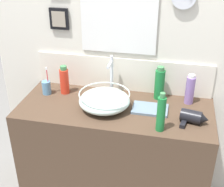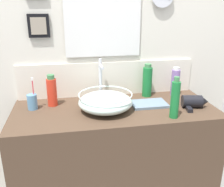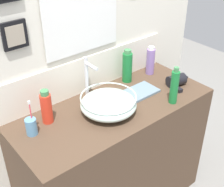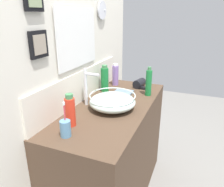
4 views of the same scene
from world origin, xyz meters
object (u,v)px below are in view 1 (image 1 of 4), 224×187
object	(u,v)px
faucet	(111,73)
hair_drier	(193,117)
spray_bottle	(161,113)
soap_dispenser	(190,90)
glass_bowl_sink	(104,100)
hand_towel	(150,109)
toothbrush_cup	(47,87)
lotion_bottle	(64,80)
shampoo_bottle	(160,84)

from	to	relation	value
faucet	hair_drier	world-z (taller)	faucet
spray_bottle	soap_dispenser	bearing A→B (deg)	65.78
glass_bowl_sink	hand_towel	bearing A→B (deg)	7.10
toothbrush_cup	spray_bottle	world-z (taller)	spray_bottle
glass_bowl_sink	spray_bottle	world-z (taller)	spray_bottle
glass_bowl_sink	lotion_bottle	size ratio (longest dim) A/B	1.61
toothbrush_cup	shampoo_bottle	bearing A→B (deg)	7.77
hand_towel	faucet	bearing A→B (deg)	150.71
lotion_bottle	spray_bottle	world-z (taller)	spray_bottle
lotion_bottle	soap_dispenser	size ratio (longest dim) A/B	1.00
glass_bowl_sink	shampoo_bottle	world-z (taller)	shampoo_bottle
glass_bowl_sink	shampoo_bottle	size ratio (longest dim) A/B	1.42
spray_bottle	lotion_bottle	bearing A→B (deg)	155.55
hand_towel	spray_bottle	bearing A→B (deg)	-69.15
toothbrush_cup	hair_drier	bearing A→B (deg)	-8.87
faucet	hand_towel	world-z (taller)	faucet
lotion_bottle	shampoo_bottle	size ratio (longest dim) A/B	0.88
toothbrush_cup	lotion_bottle	distance (m)	0.14
hair_drier	hand_towel	xyz separation A→B (m)	(-0.27, 0.09, -0.03)
hair_drier	spray_bottle	xyz separation A→B (m)	(-0.19, -0.12, 0.07)
faucet	hand_towel	size ratio (longest dim) A/B	1.24
toothbrush_cup	soap_dispenser	size ratio (longest dim) A/B	0.98
toothbrush_cup	lotion_bottle	world-z (taller)	lotion_bottle
hair_drier	spray_bottle	size ratio (longest dim) A/B	0.72
toothbrush_cup	hand_towel	xyz separation A→B (m)	(0.74, -0.07, -0.04)
shampoo_bottle	hand_towel	world-z (taller)	shampoo_bottle
toothbrush_cup	shampoo_bottle	distance (m)	0.78
hand_towel	hair_drier	bearing A→B (deg)	-18.68
lotion_bottle	spray_bottle	distance (m)	0.76
faucet	hair_drier	xyz separation A→B (m)	(0.56, -0.25, -0.12)
faucet	soap_dispenser	bearing A→B (deg)	-1.46
soap_dispenser	hair_drier	bearing A→B (deg)	-83.79
faucet	hand_towel	bearing A→B (deg)	-29.29
hair_drier	toothbrush_cup	distance (m)	1.01
toothbrush_cup	lotion_bottle	size ratio (longest dim) A/B	0.98
faucet	lotion_bottle	world-z (taller)	faucet
hair_drier	toothbrush_cup	size ratio (longest dim) A/B	0.87
hand_towel	soap_dispenser	bearing A→B (deg)	32.07
faucet	lotion_bottle	size ratio (longest dim) A/B	1.37
soap_dispenser	lotion_bottle	bearing A→B (deg)	-177.15
hair_drier	soap_dispenser	world-z (taller)	soap_dispenser
spray_bottle	faucet	bearing A→B (deg)	134.99
glass_bowl_sink	soap_dispenser	size ratio (longest dim) A/B	1.61
lotion_bottle	soap_dispenser	bearing A→B (deg)	2.85
shampoo_bottle	hair_drier	bearing A→B (deg)	-49.04
spray_bottle	soap_dispenser	xyz separation A→B (m)	(0.16, 0.36, -0.01)
soap_dispenser	spray_bottle	bearing A→B (deg)	-114.22
hair_drier	glass_bowl_sink	bearing A→B (deg)	174.52
faucet	soap_dispenser	xyz separation A→B (m)	(0.53, -0.01, -0.06)
glass_bowl_sink	soap_dispenser	world-z (taller)	soap_dispenser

